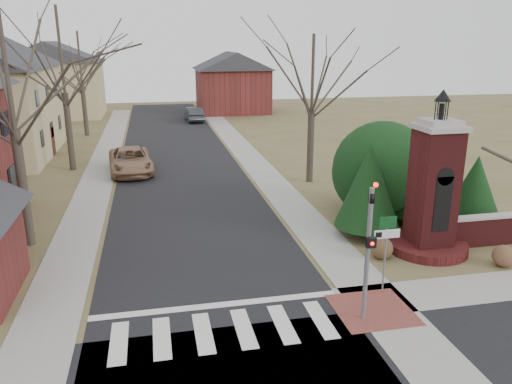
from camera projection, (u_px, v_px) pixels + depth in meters
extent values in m
plane|color=brown|center=(228.00, 347.00, 13.94)|extent=(120.00, 120.00, 0.00)
cube|color=black|center=(179.00, 164.00, 34.54)|extent=(8.00, 70.00, 0.01)
cube|color=silver|center=(224.00, 331.00, 14.69)|extent=(8.00, 2.20, 0.02)
cube|color=silver|center=(217.00, 305.00, 16.09)|extent=(8.00, 0.35, 0.02)
cube|color=gray|center=(253.00, 161.00, 35.57)|extent=(2.00, 60.00, 0.02)
cube|color=gray|center=(101.00, 168.00, 33.52)|extent=(2.00, 60.00, 0.02)
cube|color=brown|center=(373.00, 310.00, 15.82)|extent=(2.40, 2.40, 0.02)
cylinder|color=slate|center=(367.00, 256.00, 14.74)|extent=(0.14, 0.14, 4.20)
imported|color=black|center=(372.00, 193.00, 14.18)|extent=(0.15, 0.18, 0.90)
sphere|color=#FF0C05|center=(376.00, 185.00, 13.89)|extent=(0.14, 0.14, 0.14)
cube|color=black|center=(371.00, 242.00, 14.43)|extent=(0.28, 0.16, 0.30)
sphere|color=#FF0C05|center=(372.00, 244.00, 14.35)|extent=(0.11, 0.11, 0.11)
cylinder|color=slate|center=(385.00, 258.00, 16.54)|extent=(0.06, 0.06, 2.60)
cube|color=silver|center=(387.00, 234.00, 16.28)|extent=(0.90, 0.03, 0.30)
cube|color=black|center=(379.00, 235.00, 16.21)|extent=(0.22, 0.02, 0.18)
cube|color=#0D411A|center=(388.00, 223.00, 16.16)|extent=(0.60, 0.03, 0.40)
cylinder|color=#531818|center=(427.00, 246.00, 20.35)|extent=(3.20, 3.20, 0.36)
cube|color=#531818|center=(433.00, 191.00, 19.68)|extent=(1.50, 1.50, 5.00)
cube|color=black|center=(442.00, 204.00, 19.09)|extent=(0.70, 0.10, 2.20)
cube|color=gray|center=(440.00, 127.00, 18.94)|extent=(1.70, 1.70, 0.20)
cube|color=gray|center=(440.00, 122.00, 18.88)|extent=(1.30, 1.30, 0.20)
cylinder|color=black|center=(441.00, 111.00, 18.76)|extent=(0.20, 0.20, 0.60)
cone|color=black|center=(443.00, 95.00, 18.59)|extent=(0.64, 0.64, 0.45)
cube|color=tan|center=(55.00, 90.00, 55.66)|extent=(10.00, 8.00, 6.00)
cube|color=tan|center=(20.00, 53.00, 52.45)|extent=(0.75, 0.75, 3.08)
cube|color=maroon|center=(232.00, 91.00, 59.75)|extent=(8.00, 8.00, 5.00)
cube|color=maroon|center=(215.00, 62.00, 56.82)|extent=(0.75, 0.75, 2.80)
cylinder|color=#473D33|center=(366.00, 230.00, 21.85)|extent=(0.20, 0.20, 0.50)
cone|color=black|center=(369.00, 185.00, 21.25)|extent=(2.80, 2.80, 3.60)
cylinder|color=#473D33|center=(420.00, 216.00, 23.62)|extent=(0.20, 0.20, 0.50)
cone|color=black|center=(425.00, 168.00, 22.94)|extent=(3.40, 3.40, 4.20)
cylinder|color=#473D33|center=(471.00, 220.00, 23.08)|extent=(0.20, 0.20, 0.50)
cone|color=black|center=(475.00, 186.00, 22.60)|extent=(2.40, 2.40, 2.80)
sphere|color=black|center=(382.00, 167.00, 23.92)|extent=(4.80, 4.80, 4.80)
cylinder|color=#473D33|center=(23.00, 189.00, 20.29)|extent=(0.40, 0.40, 4.83)
cylinder|color=#473D33|center=(69.00, 132.00, 32.43)|extent=(0.40, 0.40, 5.04)
cylinder|color=#473D33|center=(85.00, 111.00, 44.60)|extent=(0.40, 0.40, 4.41)
cylinder|color=#473D33|center=(310.00, 147.00, 29.80)|extent=(0.40, 0.40, 4.20)
imported|color=#997353|center=(130.00, 161.00, 32.22)|extent=(3.10, 5.87, 1.57)
imported|color=#35383D|center=(194.00, 114.00, 52.98)|extent=(1.91, 4.69, 1.51)
sphere|color=brown|center=(382.00, 248.00, 19.47)|extent=(0.87, 0.87, 0.87)
sphere|color=brown|center=(504.00, 256.00, 18.80)|extent=(0.84, 0.84, 0.84)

